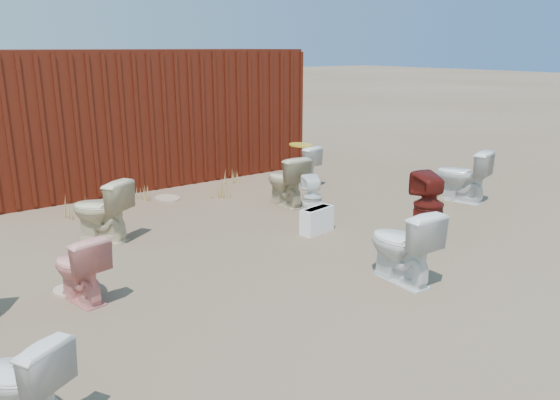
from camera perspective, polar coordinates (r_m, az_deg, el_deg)
ground at (r=6.72m, az=3.02°, el=-5.64°), size 100.00×100.00×0.00m
shipping_container at (r=10.87m, az=-14.58°, el=8.65°), size 6.00×2.40×2.40m
toilet_front_a at (r=4.11m, az=-25.48°, el=-16.81°), size 0.66×0.77×0.68m
toilet_front_pink at (r=5.76m, az=-20.25°, el=-6.66°), size 0.51×0.75×0.70m
toilet_front_c at (r=5.96m, az=12.63°, el=-4.62°), size 0.49×0.82×0.82m
toilet_front_maroon at (r=7.42m, az=15.24°, el=-0.55°), size 0.48×0.48×0.87m
toilet_front_e at (r=9.33m, az=18.47°, el=2.43°), size 0.69×0.94×0.86m
toilet_back_beige_left at (r=7.43m, az=-18.25°, el=-1.00°), size 0.82×0.92×0.82m
toilet_back_beige_right at (r=8.63m, az=0.61°, el=2.04°), size 0.49×0.82×0.81m
toilet_back_yellowlid at (r=9.90m, az=2.14°, el=3.61°), size 0.55×0.79×0.74m
toilet_back_e at (r=7.99m, az=3.36°, el=0.28°), size 0.38×0.38×0.64m
yellow_lid at (r=9.83m, az=2.16°, el=5.78°), size 0.37×0.47×0.02m
loose_tank at (r=7.43m, az=3.88°, el=-2.12°), size 0.53×0.29×0.35m
loose_lid_near at (r=9.29m, az=-11.69°, el=0.20°), size 0.42×0.53×0.02m
loose_lid_far at (r=6.13m, az=-20.55°, el=-8.77°), size 0.59×0.58×0.02m
weed_clump_a at (r=8.61m, az=-20.32°, el=-0.70°), size 0.36×0.36×0.31m
weed_clump_b at (r=9.09m, az=-6.18°, el=1.03°), size 0.32×0.32×0.31m
weed_clump_c at (r=9.89m, az=1.23°, el=2.50°), size 0.36×0.36×0.37m
weed_clump_d at (r=9.26m, az=-14.21°, el=0.70°), size 0.30×0.30×0.24m
weed_clump_e at (r=10.00m, az=-5.02°, el=2.28°), size 0.34×0.34×0.26m
weed_clump_f at (r=9.17m, az=16.34°, el=0.34°), size 0.28×0.28×0.23m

